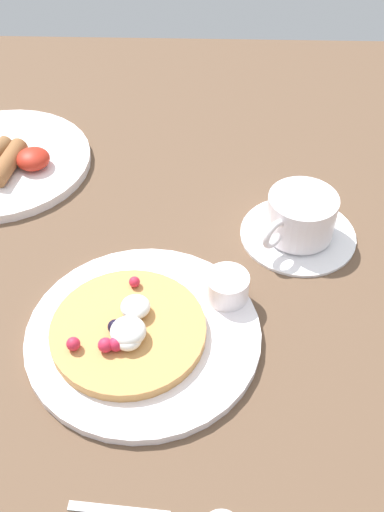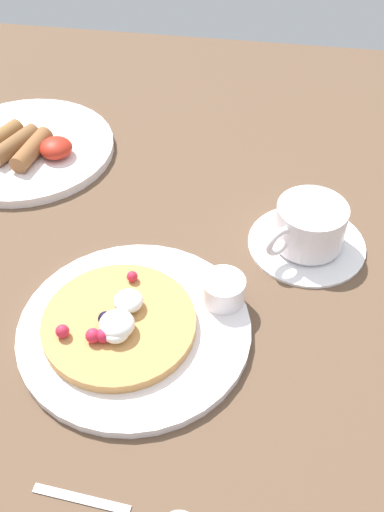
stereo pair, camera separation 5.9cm
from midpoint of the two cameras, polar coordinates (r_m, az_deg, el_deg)
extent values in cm
cube|color=brown|center=(69.76, 1.02, -3.49)|extent=(157.50, 125.49, 3.00)
cylinder|color=white|center=(63.69, -2.88, -7.13)|extent=(24.79, 24.79, 1.05)
cylinder|color=tan|center=(62.78, -4.34, -6.63)|extent=(16.23, 16.23, 1.22)
sphere|color=#CC2441|center=(60.35, -6.72, -7.72)|extent=(1.52, 1.52, 1.52)
sphere|color=#C52241|center=(60.25, -5.74, -7.74)|extent=(1.51, 1.51, 1.51)
sphere|color=red|center=(65.46, -3.21, -2.09)|extent=(1.21, 1.21, 1.21)
sphere|color=black|center=(61.54, -4.74, -5.99)|extent=(1.65, 1.65, 1.65)
sphere|color=black|center=(61.56, -5.59, -6.13)|extent=(1.54, 1.54, 1.54)
sphere|color=red|center=(61.20, -9.63, -7.25)|extent=(1.41, 1.41, 1.41)
ellipsoid|color=white|center=(60.33, -4.51, -7.41)|extent=(2.72, 2.72, 1.63)
ellipsoid|color=white|center=(62.68, -3.45, -4.45)|extent=(3.12, 3.12, 1.87)
ellipsoid|color=white|center=(60.58, -4.45, -6.68)|extent=(3.66, 3.66, 2.19)
cylinder|color=white|center=(64.79, 5.61, -3.36)|extent=(4.81, 4.81, 2.98)
cylinder|color=#601E11|center=(64.35, 5.65, -3.01)|extent=(3.94, 3.94, 0.36)
cylinder|color=white|center=(90.14, -13.83, 9.90)|extent=(25.46, 25.46, 1.29)
cylinder|color=brown|center=(86.25, -13.21, 9.81)|extent=(3.73, 8.36, 2.52)
cylinder|color=brown|center=(87.84, -14.78, 10.20)|extent=(5.42, 8.42, 2.52)
ellipsoid|color=#AE2618|center=(85.90, -10.99, 10.06)|extent=(4.60, 4.60, 2.53)
cylinder|color=white|center=(74.60, 13.16, 1.10)|extent=(14.34, 14.34, 0.74)
cylinder|color=white|center=(72.56, 13.55, 2.83)|extent=(8.40, 8.40, 5.38)
torus|color=white|center=(69.22, 10.74, 1.24)|extent=(3.17, 3.34, 3.81)
cylinder|color=brown|center=(71.45, 13.78, 3.85)|extent=(7.14, 7.14, 0.43)
cube|color=silver|center=(55.25, -7.34, -22.24)|extent=(8.76, 1.44, 0.30)
camera|label=1|loc=(0.03, -87.45, 2.57)|focal=41.75mm
camera|label=2|loc=(0.03, 92.55, -2.57)|focal=41.75mm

